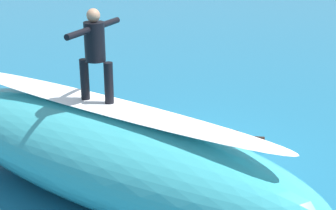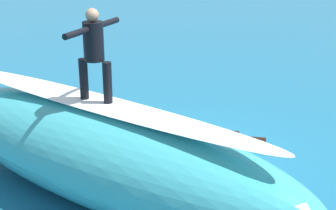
{
  "view_description": "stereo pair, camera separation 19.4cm",
  "coord_description": "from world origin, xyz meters",
  "px_view_note": "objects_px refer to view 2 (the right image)",
  "views": [
    {
      "loc": [
        -4.69,
        9.67,
        5.22
      ],
      "look_at": [
        0.17,
        0.77,
        1.45
      ],
      "focal_mm": 55.34,
      "sensor_mm": 36.0,
      "label": 1
    },
    {
      "loc": [
        -4.86,
        9.58,
        5.22
      ],
      "look_at": [
        0.17,
        0.77,
        1.45
      ],
      "focal_mm": 55.34,
      "sensor_mm": 36.0,
      "label": 2
    }
  ],
  "objects_px": {
    "surfboard_riding": "(97,103)",
    "surfboard_paddling": "(222,142)",
    "surfer_paddling": "(228,136)",
    "buoy_marker": "(35,114)",
    "surfer_riding": "(94,48)"
  },
  "relations": [
    {
      "from": "surfer_riding",
      "to": "surfer_paddling",
      "type": "xyz_separation_m",
      "value": [
        -1.17,
        -3.48,
        -2.78
      ]
    },
    {
      "from": "surfboard_paddling",
      "to": "surfer_paddling",
      "type": "relative_size",
      "value": 1.36
    },
    {
      "from": "surfboard_riding",
      "to": "surfer_paddling",
      "type": "relative_size",
      "value": 1.28
    },
    {
      "from": "surfer_paddling",
      "to": "surfer_riding",
      "type": "bearing_deg",
      "value": 50.71
    },
    {
      "from": "surfboard_riding",
      "to": "surfer_paddling",
      "type": "distance_m",
      "value": 4.07
    },
    {
      "from": "surfer_riding",
      "to": "buoy_marker",
      "type": "height_order",
      "value": "surfer_riding"
    },
    {
      "from": "surfboard_riding",
      "to": "buoy_marker",
      "type": "relative_size",
      "value": 2.19
    },
    {
      "from": "surfboard_riding",
      "to": "surfboard_paddling",
      "type": "xyz_separation_m",
      "value": [
        -1.06,
        -3.44,
        -1.91
      ]
    },
    {
      "from": "surfboard_paddling",
      "to": "surfer_paddling",
      "type": "height_order",
      "value": "surfer_paddling"
    },
    {
      "from": "surfer_riding",
      "to": "buoy_marker",
      "type": "relative_size",
      "value": 1.89
    },
    {
      "from": "surfboard_paddling",
      "to": "buoy_marker",
      "type": "height_order",
      "value": "buoy_marker"
    },
    {
      "from": "surfboard_riding",
      "to": "surfboard_paddling",
      "type": "height_order",
      "value": "surfboard_riding"
    },
    {
      "from": "surfboard_riding",
      "to": "surfer_paddling",
      "type": "xyz_separation_m",
      "value": [
        -1.17,
        -3.48,
        -1.75
      ]
    },
    {
      "from": "buoy_marker",
      "to": "surfboard_riding",
      "type": "bearing_deg",
      "value": 149.98
    },
    {
      "from": "surfer_riding",
      "to": "surfboard_paddling",
      "type": "distance_m",
      "value": 4.65
    }
  ]
}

